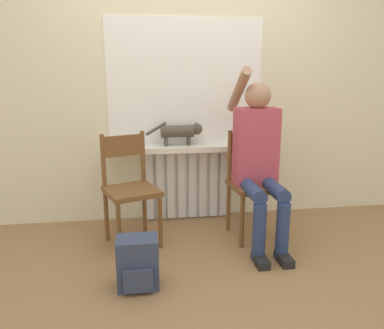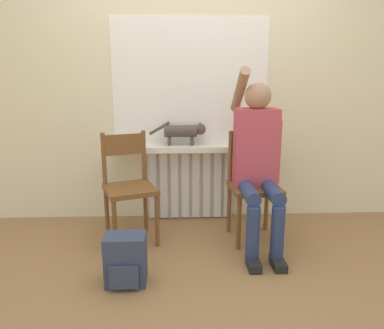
% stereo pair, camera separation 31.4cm
% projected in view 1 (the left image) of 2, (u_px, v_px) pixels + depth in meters
% --- Properties ---
extents(ground_plane, '(12.00, 12.00, 0.00)m').
position_uv_depth(ground_plane, '(209.00, 280.00, 2.53)').
color(ground_plane, olive).
extents(wall_with_window, '(7.00, 0.06, 2.70)m').
position_uv_depth(wall_with_window, '(185.00, 75.00, 3.39)').
color(wall_with_window, beige).
rests_on(wall_with_window, ground_plane).
extents(radiator, '(0.81, 0.08, 0.67)m').
position_uv_depth(radiator, '(186.00, 184.00, 3.56)').
color(radiator, silver).
rests_on(radiator, ground_plane).
extents(windowsill, '(1.46, 0.24, 0.05)m').
position_uv_depth(windowsill, '(187.00, 148.00, 3.41)').
color(windowsill, white).
rests_on(windowsill, radiator).
extents(window_glass, '(1.40, 0.01, 1.12)m').
position_uv_depth(window_glass, '(186.00, 82.00, 3.37)').
color(window_glass, white).
rests_on(window_glass, windowsill).
extents(chair_left, '(0.50, 0.50, 0.90)m').
position_uv_depth(chair_left, '(130.00, 188.00, 2.99)').
color(chair_left, brown).
rests_on(chair_left, ground_plane).
extents(chair_right, '(0.42, 0.42, 0.90)m').
position_uv_depth(chair_right, '(253.00, 182.00, 3.14)').
color(chair_right, brown).
rests_on(chair_right, ground_plane).
extents(person, '(0.36, 0.98, 1.42)m').
position_uv_depth(person, '(259.00, 155.00, 2.98)').
color(person, navy).
rests_on(person, ground_plane).
extents(cat, '(0.51, 0.11, 0.22)m').
position_uv_depth(cat, '(181.00, 131.00, 3.37)').
color(cat, '#4C4238').
rests_on(cat, windowsill).
extents(backpack, '(0.27, 0.22, 0.34)m').
position_uv_depth(backpack, '(138.00, 263.00, 2.42)').
color(backpack, '#333D56').
rests_on(backpack, ground_plane).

